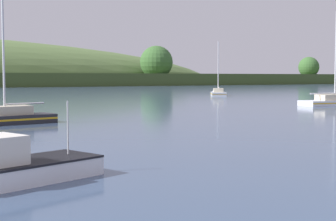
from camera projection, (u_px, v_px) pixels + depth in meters
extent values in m
sphere|color=#38602D|center=(156.00, 62.00, 226.49)|extent=(14.80, 14.80, 14.80)
sphere|color=#38602D|center=(309.00, 67.00, 277.14)|extent=(11.27, 11.27, 11.27)
cube|color=#232328|center=(15.00, 122.00, 40.51)|extent=(6.65, 3.43, 1.16)
cube|color=gold|center=(15.00, 119.00, 40.50)|extent=(6.66, 3.46, 0.14)
cube|color=#BCB299|center=(12.00, 110.00, 40.35)|extent=(3.08, 2.11, 0.72)
cylinder|color=silver|center=(3.00, 53.00, 39.65)|extent=(0.17, 0.17, 9.77)
cylinder|color=silver|center=(25.00, 104.00, 40.97)|extent=(3.31, 0.65, 0.14)
cube|color=white|center=(329.00, 105.00, 66.09)|extent=(8.08, 3.94, 1.31)
cube|color=gold|center=(329.00, 103.00, 66.07)|extent=(8.09, 3.97, 0.14)
cube|color=#BCB299|center=(330.00, 97.00, 66.10)|extent=(3.72, 2.48, 0.76)
cylinder|color=silver|center=(336.00, 56.00, 66.05)|extent=(0.22, 0.22, 11.62)
cylinder|color=silver|center=(323.00, 94.00, 65.56)|extent=(4.08, 0.63, 0.17)
cube|color=#ADB2BC|center=(218.00, 95.00, 98.91)|extent=(5.88, 7.16, 1.19)
cone|color=#ADB2BC|center=(217.00, 95.00, 102.28)|extent=(3.09, 2.81, 2.58)
cube|color=gold|center=(218.00, 94.00, 98.89)|extent=(5.90, 7.17, 0.15)
cube|color=#BCB299|center=(218.00, 90.00, 99.01)|extent=(3.17, 3.55, 0.74)
cylinder|color=silver|center=(218.00, 67.00, 99.38)|extent=(0.19, 0.19, 9.92)
cylinder|color=silver|center=(219.00, 88.00, 97.88)|extent=(2.02, 3.09, 0.15)
cube|color=white|center=(26.00, 174.00, 18.22)|extent=(5.84, 3.99, 1.02)
cube|color=black|center=(26.00, 161.00, 18.19)|extent=(5.86, 4.03, 0.08)
cylinder|color=#B2B2B7|center=(68.00, 128.00, 19.55)|extent=(0.06, 0.06, 2.08)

